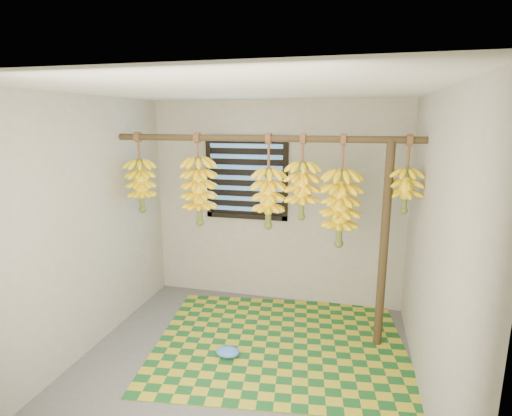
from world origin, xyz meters
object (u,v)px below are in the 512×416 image
(plastic_bag, at_px, (228,352))
(woven_mat, at_px, (280,343))
(banana_bunch_c, at_px, (268,198))
(banana_bunch_d, at_px, (302,190))
(banana_bunch_f, at_px, (406,190))
(support_post, at_px, (384,248))
(banana_bunch_a, at_px, (141,185))
(banana_bunch_e, at_px, (340,208))
(banana_bunch_b, at_px, (199,191))

(plastic_bag, bearing_deg, woven_mat, 39.65)
(plastic_bag, height_order, banana_bunch_c, banana_bunch_c)
(banana_bunch_d, bearing_deg, plastic_bag, -135.17)
(woven_mat, bearing_deg, plastic_bag, -140.35)
(woven_mat, relative_size, banana_bunch_f, 3.44)
(support_post, distance_m, banana_bunch_d, 0.94)
(banana_bunch_a, distance_m, banana_bunch_e, 2.08)
(support_post, xyz_separation_m, banana_bunch_a, (-2.49, -0.00, 0.49))
(banana_bunch_d, distance_m, banana_bunch_e, 0.40)
(support_post, distance_m, plastic_bag, 1.76)
(banana_bunch_c, bearing_deg, banana_bunch_f, 0.00)
(woven_mat, distance_m, banana_bunch_b, 1.73)
(support_post, distance_m, banana_bunch_e, 0.55)
(banana_bunch_d, height_order, banana_bunch_e, same)
(woven_mat, relative_size, banana_bunch_c, 2.62)
(banana_bunch_a, xyz_separation_m, banana_bunch_c, (1.38, 0.00, -0.07))
(plastic_bag, bearing_deg, banana_bunch_f, 20.86)
(support_post, height_order, plastic_bag, support_post)
(woven_mat, xyz_separation_m, banana_bunch_c, (-0.18, 0.22, 1.42))
(woven_mat, height_order, banana_bunch_c, banana_bunch_c)
(banana_bunch_a, bearing_deg, banana_bunch_c, 0.00)
(woven_mat, relative_size, plastic_bag, 10.89)
(banana_bunch_c, bearing_deg, plastic_bag, -113.70)
(woven_mat, bearing_deg, support_post, 13.32)
(banana_bunch_e, bearing_deg, banana_bunch_f, 0.00)
(support_post, xyz_separation_m, plastic_bag, (-1.37, -0.58, -0.94))
(banana_bunch_b, xyz_separation_m, banana_bunch_c, (0.73, -0.00, -0.04))
(banana_bunch_c, distance_m, banana_bunch_e, 0.70)
(banana_bunch_a, distance_m, banana_bunch_d, 1.71)
(banana_bunch_a, bearing_deg, banana_bunch_d, 0.00)
(woven_mat, xyz_separation_m, banana_bunch_d, (0.15, 0.22, 1.51))
(support_post, bearing_deg, banana_bunch_e, 180.00)
(support_post, distance_m, banana_bunch_b, 1.89)
(banana_bunch_e, xyz_separation_m, banana_bunch_f, (0.57, 0.00, 0.20))
(banana_bunch_c, xyz_separation_m, banana_bunch_e, (0.70, 0.00, -0.06))
(woven_mat, height_order, banana_bunch_b, banana_bunch_b)
(plastic_bag, relative_size, banana_bunch_d, 0.27)
(support_post, relative_size, banana_bunch_b, 2.13)
(banana_bunch_a, xyz_separation_m, banana_bunch_d, (1.71, 0.00, 0.02))
(banana_bunch_c, bearing_deg, banana_bunch_a, 180.00)
(plastic_bag, bearing_deg, banana_bunch_b, 129.24)
(woven_mat, bearing_deg, banana_bunch_d, 55.64)
(support_post, xyz_separation_m, banana_bunch_c, (-1.11, -0.00, 0.42))
(banana_bunch_e, bearing_deg, woven_mat, -156.89)
(woven_mat, xyz_separation_m, banana_bunch_b, (-0.90, 0.22, 1.45))
(banana_bunch_a, relative_size, banana_bunch_d, 1.03)
(banana_bunch_f, bearing_deg, banana_bunch_b, 180.00)
(banana_bunch_b, xyz_separation_m, banana_bunch_d, (1.05, -0.00, 0.05))
(banana_bunch_a, height_order, banana_bunch_e, same)
(banana_bunch_d, bearing_deg, banana_bunch_b, 180.00)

